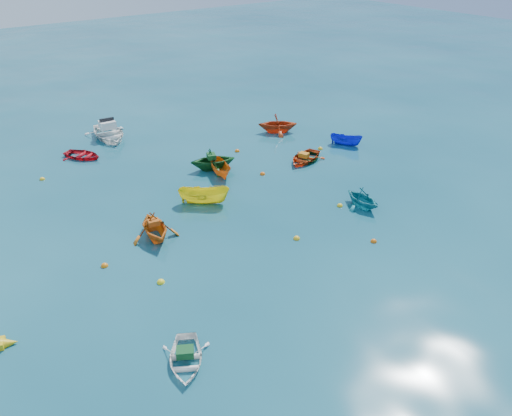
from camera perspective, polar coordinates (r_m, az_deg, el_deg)
ground at (r=26.41m, az=6.54°, el=-5.04°), size 160.00×160.00×0.00m
dinghy_white_near at (r=20.63m, az=-8.02°, el=-17.07°), size 3.07×3.34×0.57m
dinghy_orange_w at (r=27.98m, az=-11.41°, el=-3.30°), size 3.09×3.42×1.57m
sampan_yellow_mid at (r=30.92m, az=-5.92°, el=0.54°), size 3.21×2.91×1.22m
dinghy_green_e at (r=36.80m, az=6.12°, el=5.46°), size 2.99×2.71×0.51m
dinghy_cyan_se at (r=31.10m, az=11.96°, el=0.20°), size 2.28×2.61×1.32m
sampan_orange_n at (r=34.43m, az=-4.02°, el=3.80°), size 1.78×3.00×1.09m
dinghy_green_n at (r=35.30m, az=-4.91°, el=4.44°), size 3.86×3.62×1.63m
dinghy_red_ne at (r=36.66m, az=5.53°, el=5.40°), size 3.82×3.27×0.67m
sampan_blue_far at (r=39.92m, az=10.19°, el=7.12°), size 2.15×2.63×0.97m
dinghy_red_far at (r=39.18m, az=-19.17°, el=5.47°), size 3.34×3.60×0.61m
dinghy_orange_far at (r=41.92m, az=2.47°, el=8.67°), size 4.14×4.02×1.66m
motorboat_white at (r=42.40m, az=-16.41°, el=7.72°), size 3.80×4.96×1.56m
tarp_green_a at (r=20.38m, az=-8.11°, el=-16.00°), size 0.84×0.79×0.33m
tarp_orange_a at (r=27.54m, az=-11.63°, el=-1.62°), size 0.68×0.56×0.29m
tarp_green_b at (r=34.87m, az=-5.14°, el=5.90°), size 0.79×0.89×0.36m
tarp_orange_b at (r=36.38m, az=5.50°, el=6.06°), size 0.70×0.80×0.32m
buoy_ye_a at (r=30.86m, az=9.55°, el=0.21°), size 0.36×0.36×0.36m
buoy_or_b at (r=27.79m, az=13.29°, el=-3.78°), size 0.34×0.34×0.34m
buoy_ye_b at (r=24.59m, az=-10.81°, el=-8.38°), size 0.38×0.38×0.38m
buoy_or_c at (r=26.34m, az=-16.91°, el=-6.39°), size 0.37×0.37×0.37m
buoy_ye_c at (r=27.38m, az=4.66°, el=-3.54°), size 0.37×0.37×0.37m
buoy_or_d at (r=34.40m, az=0.75°, el=3.85°), size 0.37×0.37×0.37m
buoy_ye_d at (r=36.65m, az=-23.23°, el=3.00°), size 0.36×0.36×0.36m
buoy_or_e at (r=38.10m, az=-2.16°, el=6.47°), size 0.38×0.38×0.38m
buoy_ye_e at (r=38.81m, az=7.35°, el=6.69°), size 0.38×0.38×0.38m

